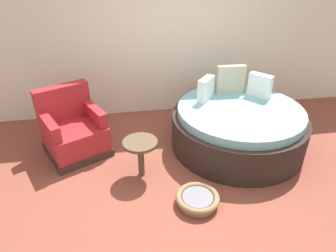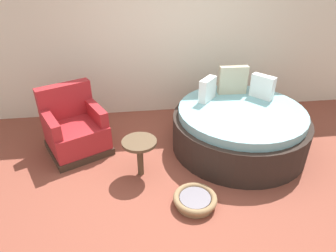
{
  "view_description": "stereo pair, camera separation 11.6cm",
  "coord_description": "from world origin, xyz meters",
  "px_view_note": "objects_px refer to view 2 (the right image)",
  "views": [
    {
      "loc": [
        -0.71,
        -2.83,
        2.52
      ],
      "look_at": [
        -0.17,
        0.5,
        0.55
      ],
      "focal_mm": 31.48,
      "sensor_mm": 36.0,
      "label": 1
    },
    {
      "loc": [
        -0.6,
        -2.85,
        2.52
      ],
      "look_at": [
        -0.17,
        0.5,
        0.55
      ],
      "focal_mm": 31.48,
      "sensor_mm": 36.0,
      "label": 2
    }
  ],
  "objects_px": {
    "round_daybed": "(239,128)",
    "pet_basket": "(195,200)",
    "side_table": "(140,147)",
    "red_armchair": "(75,129)"
  },
  "relations": [
    {
      "from": "round_daybed",
      "to": "pet_basket",
      "type": "relative_size",
      "value": 3.82
    },
    {
      "from": "side_table",
      "to": "pet_basket",
      "type": "bearing_deg",
      "value": -47.03
    },
    {
      "from": "red_armchair",
      "to": "pet_basket",
      "type": "xyz_separation_m",
      "value": [
        1.5,
        -1.35,
        -0.26
      ]
    },
    {
      "from": "red_armchair",
      "to": "pet_basket",
      "type": "bearing_deg",
      "value": -42.04
    },
    {
      "from": "round_daybed",
      "to": "side_table",
      "type": "distance_m",
      "value": 1.56
    },
    {
      "from": "red_armchair",
      "to": "pet_basket",
      "type": "distance_m",
      "value": 2.04
    },
    {
      "from": "red_armchair",
      "to": "round_daybed",
      "type": "bearing_deg",
      "value": -5.66
    },
    {
      "from": "round_daybed",
      "to": "pet_basket",
      "type": "bearing_deg",
      "value": -128.3
    },
    {
      "from": "pet_basket",
      "to": "red_armchair",
      "type": "bearing_deg",
      "value": 137.96
    },
    {
      "from": "side_table",
      "to": "red_armchair",
      "type": "bearing_deg",
      "value": 141.73
    }
  ]
}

